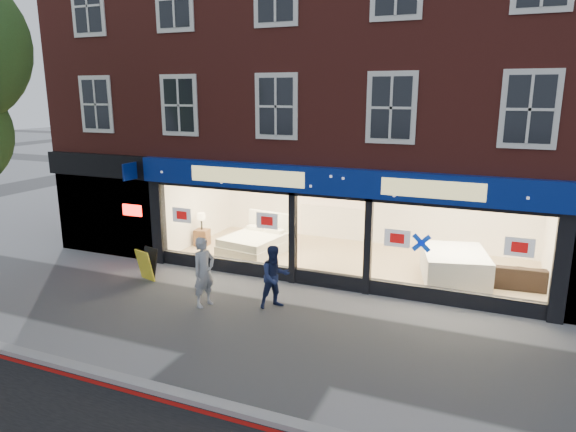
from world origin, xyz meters
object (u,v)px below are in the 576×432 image
Objects in this scene: mattress_stack at (454,266)px; display_bed at (256,242)px; sofa at (513,275)px; a_board at (147,264)px; pedestrian_blue at (275,277)px; pedestrian_grey at (204,272)px.

display_bed is at bearing 178.46° from mattress_stack.
mattress_stack reaches higher than sofa.
pedestrian_blue reaches higher than a_board.
display_bed is 4.18m from pedestrian_grey.
pedestrian_grey is (0.62, -4.11, 0.44)m from display_bed.
display_bed reaches higher than mattress_stack.
mattress_stack is (6.17, -0.17, 0.08)m from display_bed.
pedestrian_blue is at bearing 11.05° from a_board.
pedestrian_blue is (2.27, -3.54, 0.36)m from display_bed.
sofa is at bearing 8.92° from display_bed.
sofa is at bearing 6.37° from mattress_stack.
sofa is at bearing -41.92° from pedestrian_grey.
pedestrian_blue reaches higher than sofa.
display_bed is 4.22m from pedestrian_blue.
display_bed is 7.67m from sofa.
pedestrian_grey is (2.45, -0.92, 0.42)m from a_board.
display_bed is at bearing -5.21° from sofa.
sofa is 1.20× the size of pedestrian_grey.
sofa is 10.02m from a_board.
pedestrian_blue is (-5.40, -3.54, 0.38)m from sofa.
pedestrian_blue is at bearing -139.15° from mattress_stack.
a_board is 0.58× the size of pedestrian_blue.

